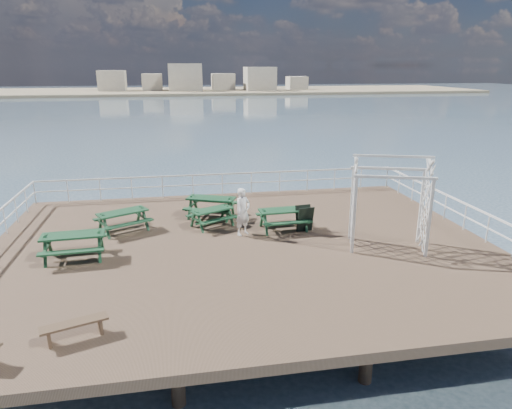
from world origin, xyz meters
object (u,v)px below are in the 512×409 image
Objects in this scene: picnic_table_c at (283,215)px; person at (243,212)px; picnic_table_b at (211,203)px; picnic_table_d at (73,241)px; trellis_arbor at (389,208)px; picnic_table_e at (212,214)px; picnic_table_a at (123,217)px; flat_bench_near at (74,326)px.

picnic_table_c is 1.08× the size of person.
picnic_table_b is 6.08m from picnic_table_d.
picnic_table_e is at bearing 168.76° from trellis_arbor.
picnic_table_d is at bearing 158.80° from person.
picnic_table_b is at bearing 160.49° from trellis_arbor.
picnic_table_c is 1.73m from person.
picnic_table_b is at bearing 33.16° from picnic_table_d.
picnic_table_d is (-7.59, -1.55, 0.03)m from picnic_table_c.
picnic_table_d reaches higher than picnic_table_a.
trellis_arbor is at bearing -40.97° from picnic_table_c.
flat_bench_near is (-0.42, -7.44, -0.26)m from picnic_table_a.
picnic_table_a is at bearing 153.00° from picnic_table_e.
picnic_table_c is at bearing 160.12° from trellis_arbor.
picnic_table_d is 5.40m from picnic_table_e.
picnic_table_e is (-0.07, -1.19, -0.10)m from picnic_table_b.
trellis_arbor is (9.83, 4.05, 1.15)m from flat_bench_near.
picnic_table_e is at bearing -70.68° from picnic_table_b.
picnic_table_a is 3.72m from picnic_table_b.
picnic_table_b is 1.17× the size of picnic_table_e.
picnic_table_a is 6.29m from picnic_table_c.
flat_bench_near is 10.69m from trellis_arbor.
trellis_arbor is at bearing -8.03° from picnic_table_d.
picnic_table_a is at bearing 67.77° from flat_bench_near.
picnic_table_d is 0.99× the size of picnic_table_e.
trellis_arbor reaches higher than flat_bench_near.
picnic_table_b is at bearing 80.38° from person.
person is (4.56, -1.22, 0.33)m from picnic_table_a.
picnic_table_a is 2.81m from picnic_table_d.
person reaches higher than picnic_table_e.
picnic_table_e is at bearing 99.84° from person.
person is (1.02, -2.35, 0.29)m from picnic_table_b.
picnic_table_c is 0.60× the size of trellis_arbor.
picnic_table_a reaches higher than flat_bench_near.
picnic_table_b is 1.17× the size of picnic_table_d.
picnic_table_d is 5.09m from flat_bench_near.
picnic_table_c is at bearing -14.76° from picnic_table_b.
picnic_table_d reaches higher than flat_bench_near.
picnic_table_d is at bearing -166.81° from trellis_arbor.
picnic_table_a is 7.46m from flat_bench_near.
trellis_arbor is at bearing -57.15° from person.
picnic_table_a is at bearing 132.06° from person.
trellis_arbor reaches higher than picnic_table_a.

